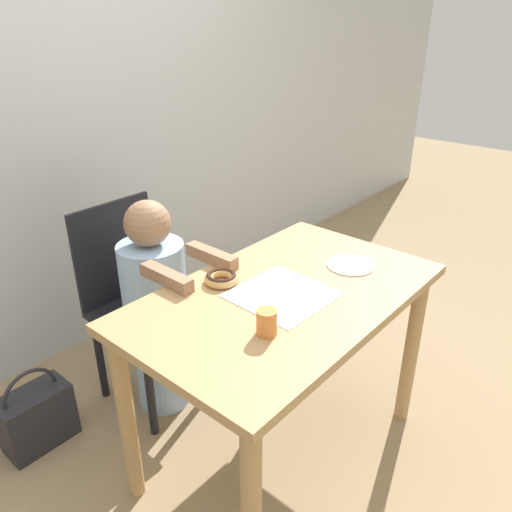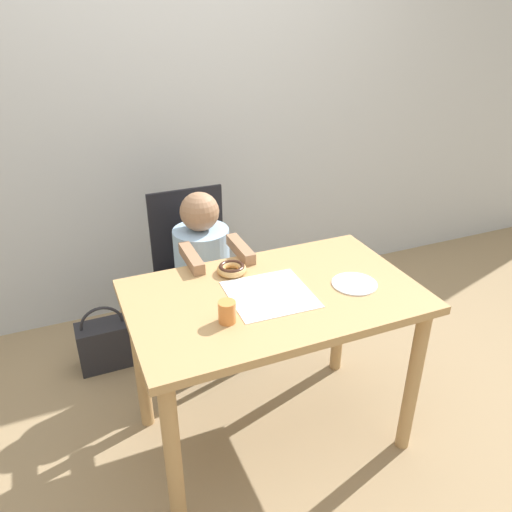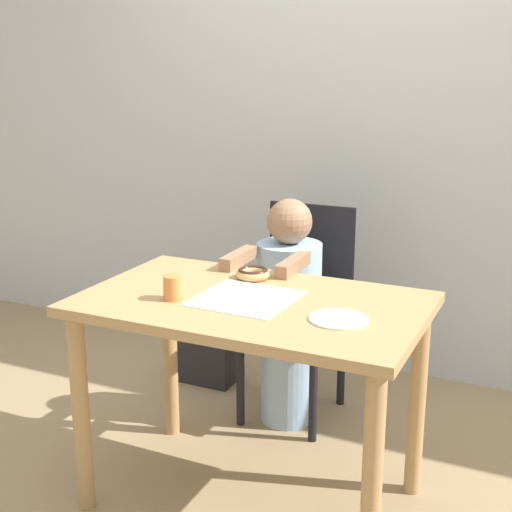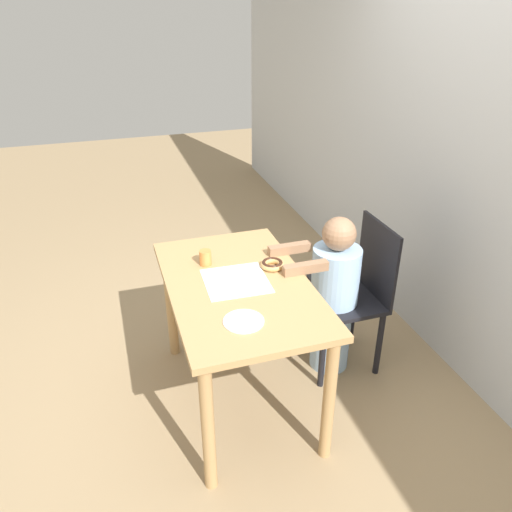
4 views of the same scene
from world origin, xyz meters
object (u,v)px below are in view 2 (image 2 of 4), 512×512
Objects in this scene: chair at (197,277)px; donut at (232,269)px; child_figure at (204,285)px; cup at (227,312)px; handbag at (105,343)px.

chair is 7.35× the size of donut.
chair is 0.13m from child_figure.
child_figure is at bearing 80.11° from cup.
handbag is at bearing 172.00° from chair.
chair is 0.62m from handbag.
child_figure is 12.01× the size of cup.
donut is at bearing -47.91° from handbag.
donut is at bearing -88.26° from chair.
chair reaches higher than donut.
handbag is (-0.51, 0.20, -0.36)m from child_figure.
cup is (0.39, -0.91, 0.67)m from handbag.
donut is (0.02, -0.51, 0.30)m from chair.
cup is at bearing -99.89° from child_figure.
cup is (-0.14, -0.33, 0.02)m from donut.
chair is at bearing 91.74° from donut.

